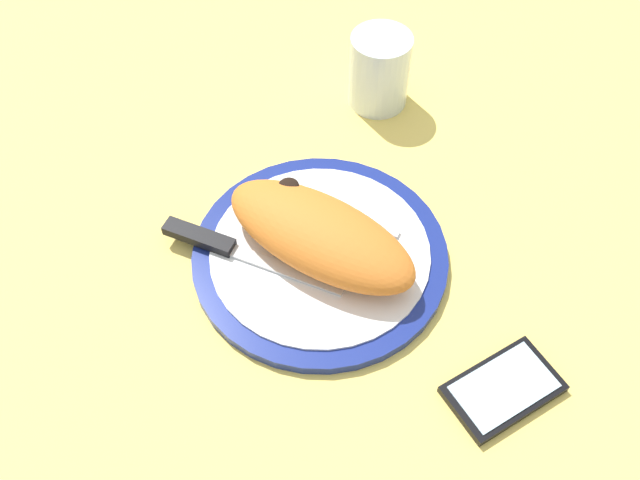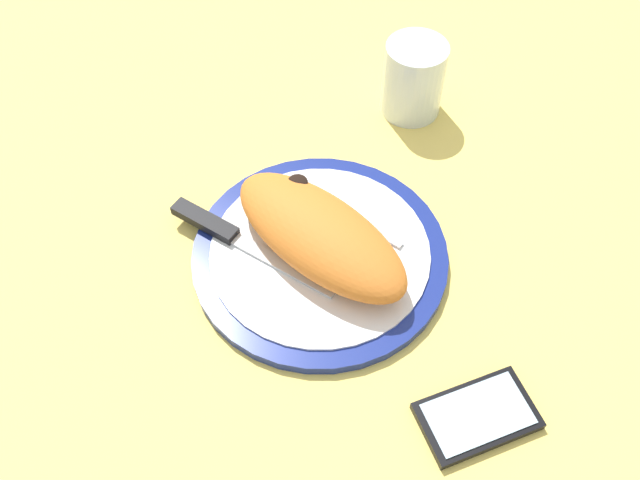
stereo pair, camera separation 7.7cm
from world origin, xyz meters
The scene contains 7 objects.
ground_plane centered at (0.00, 0.00, -1.50)cm, with size 150.00×150.00×3.00cm, color #EACC60.
plate centered at (0.00, 0.00, 0.77)cm, with size 28.97×28.97×1.61cm.
calzone centered at (-0.21, -0.36, 4.56)cm, with size 23.83×11.40×5.90cm.
fork centered at (2.25, -5.62, 1.81)cm, with size 15.15×2.54×0.40cm.
knife centered at (9.41, 5.12, 2.09)cm, with size 22.03×4.36×1.20cm.
smartphone centered at (-23.95, 5.00, 0.56)cm, with size 11.40×13.12×1.16cm.
water_glass centered at (6.46, -26.98, 4.37)cm, with size 7.97×7.97×10.17cm.
Camera 1 is at (-22.65, 39.55, 65.24)cm, focal length 39.09 mm.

